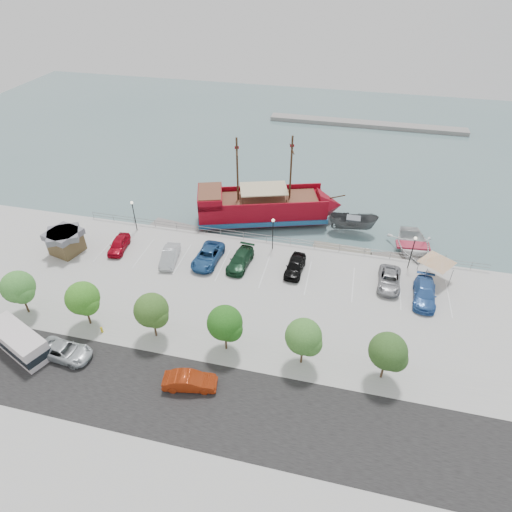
# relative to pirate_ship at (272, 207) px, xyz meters

# --- Properties ---
(ground) EXTENTS (160.00, 160.00, 0.00)m
(ground) POSITION_rel_pirate_ship_xyz_m (1.64, -14.43, -2.12)
(ground) COLOR slate
(land_slab) EXTENTS (100.00, 58.00, 1.20)m
(land_slab) POSITION_rel_pirate_ship_xyz_m (1.64, -35.43, -1.72)
(land_slab) COLOR #AEAEAE
(land_slab) RESTS_ON ground
(street) EXTENTS (100.00, 8.00, 0.04)m
(street) POSITION_rel_pirate_ship_xyz_m (1.64, -30.43, -1.11)
(street) COLOR black
(street) RESTS_ON land_slab
(sidewalk) EXTENTS (100.00, 4.00, 0.05)m
(sidewalk) POSITION_rel_pirate_ship_xyz_m (1.64, -24.43, -1.10)
(sidewalk) COLOR #9F9F9E
(sidewalk) RESTS_ON land_slab
(seawall_railing) EXTENTS (50.00, 0.06, 1.00)m
(seawall_railing) POSITION_rel_pirate_ship_xyz_m (1.64, -6.63, -0.59)
(seawall_railing) COLOR gray
(seawall_railing) RESTS_ON land_slab
(far_shore) EXTENTS (40.00, 3.00, 0.80)m
(far_shore) POSITION_rel_pirate_ship_xyz_m (11.64, 40.57, -1.72)
(far_shore) COLOR #979593
(far_shore) RESTS_ON ground
(pirate_ship) EXTENTS (20.39, 11.18, 12.63)m
(pirate_ship) POSITION_rel_pirate_ship_xyz_m (0.00, 0.00, 0.00)
(pirate_ship) COLOR maroon
(pirate_ship) RESTS_ON ground
(patrol_boat) EXTENTS (6.49, 2.74, 2.46)m
(patrol_boat) POSITION_rel_pirate_ship_xyz_m (10.92, -0.39, -0.88)
(patrol_boat) COLOR #4C4E50
(patrol_boat) RESTS_ON ground
(speedboat) EXTENTS (6.31, 8.35, 1.63)m
(speedboat) POSITION_rel_pirate_ship_xyz_m (18.44, -3.36, -1.30)
(speedboat) COLOR silver
(speedboat) RESTS_ON ground
(dock_west) EXTENTS (8.07, 3.39, 0.45)m
(dock_west) POSITION_rel_pirate_ship_xyz_m (-11.76, -5.23, -1.89)
(dock_west) COLOR gray
(dock_west) RESTS_ON ground
(dock_mid) EXTENTS (7.17, 2.23, 0.41)m
(dock_mid) POSITION_rel_pirate_ship_xyz_m (9.92, -5.23, -1.91)
(dock_mid) COLOR slate
(dock_mid) RESTS_ON ground
(dock_east) EXTENTS (7.42, 3.34, 0.41)m
(dock_east) POSITION_rel_pirate_ship_xyz_m (17.23, -5.23, -1.91)
(dock_east) COLOR slate
(dock_east) RESTS_ON ground
(shed) EXTENTS (4.27, 4.27, 2.89)m
(shed) POSITION_rel_pirate_ship_xyz_m (-22.36, -14.22, 0.43)
(shed) COLOR brown
(shed) RESTS_ON land_slab
(canopy_tent) EXTENTS (5.01, 5.01, 3.65)m
(canopy_tent) POSITION_rel_pirate_ship_xyz_m (20.22, -9.26, 2.06)
(canopy_tent) COLOR slate
(canopy_tent) RESTS_ON land_slab
(street_van) EXTENTS (5.20, 2.69, 1.40)m
(street_van) POSITION_rel_pirate_ship_xyz_m (-13.31, -28.66, -0.41)
(street_van) COLOR #AFB6BA
(street_van) RESTS_ON street
(street_sedan) EXTENTS (4.76, 2.40, 1.50)m
(street_sedan) POSITION_rel_pirate_ship_xyz_m (-1.14, -29.17, -0.37)
(street_sedan) COLOR #A12D0E
(street_sedan) RESTS_ON street
(shuttle_bus) EXTENTS (7.06, 4.73, 2.35)m
(shuttle_bus) POSITION_rel_pirate_ship_xyz_m (-17.70, -28.93, 0.02)
(shuttle_bus) COLOR silver
(shuttle_bus) RESTS_ON street
(fire_hydrant) EXTENTS (0.25, 0.25, 0.71)m
(fire_hydrant) POSITION_rel_pirate_ship_xyz_m (-11.64, -25.23, -0.73)
(fire_hydrant) COLOR gold
(fire_hydrant) RESTS_ON sidewalk
(lamp_post_left) EXTENTS (0.36, 0.36, 4.28)m
(lamp_post_left) POSITION_rel_pirate_ship_xyz_m (-16.36, -7.93, 1.82)
(lamp_post_left) COLOR black
(lamp_post_left) RESTS_ON land_slab
(lamp_post_mid) EXTENTS (0.36, 0.36, 4.28)m
(lamp_post_mid) POSITION_rel_pirate_ship_xyz_m (1.64, -7.93, 1.82)
(lamp_post_mid) COLOR black
(lamp_post_mid) RESTS_ON land_slab
(lamp_post_right) EXTENTS (0.36, 0.36, 4.28)m
(lamp_post_right) POSITION_rel_pirate_ship_xyz_m (17.64, -7.93, 1.82)
(lamp_post_right) COLOR black
(lamp_post_right) RESTS_ON land_slab
(tree_a) EXTENTS (3.30, 3.20, 5.00)m
(tree_a) POSITION_rel_pirate_ship_xyz_m (-20.22, -24.50, 2.18)
(tree_a) COLOR #473321
(tree_a) RESTS_ON sidewalk
(tree_b) EXTENTS (3.30, 3.20, 5.00)m
(tree_b) POSITION_rel_pirate_ship_xyz_m (-13.22, -24.50, 2.18)
(tree_b) COLOR #473321
(tree_b) RESTS_ON sidewalk
(tree_c) EXTENTS (3.30, 3.20, 5.00)m
(tree_c) POSITION_rel_pirate_ship_xyz_m (-6.22, -24.50, 2.18)
(tree_c) COLOR #473321
(tree_c) RESTS_ON sidewalk
(tree_d) EXTENTS (3.30, 3.20, 5.00)m
(tree_d) POSITION_rel_pirate_ship_xyz_m (0.78, -24.50, 2.18)
(tree_d) COLOR #473321
(tree_d) RESTS_ON sidewalk
(tree_e) EXTENTS (3.30, 3.20, 5.00)m
(tree_e) POSITION_rel_pirate_ship_xyz_m (7.78, -24.50, 2.18)
(tree_e) COLOR #473321
(tree_e) RESTS_ON sidewalk
(tree_f) EXTENTS (3.30, 3.20, 5.00)m
(tree_f) POSITION_rel_pirate_ship_xyz_m (14.78, -24.50, 2.18)
(tree_f) COLOR #473321
(tree_f) RESTS_ON sidewalk
(parked_car_a) EXTENTS (2.35, 4.59, 1.50)m
(parked_car_a) POSITION_rel_pirate_ship_xyz_m (-16.52, -12.35, -0.37)
(parked_car_a) COLOR #A50619
(parked_car_a) RESTS_ON land_slab
(parked_car_b) EXTENTS (2.31, 4.82, 1.53)m
(parked_car_b) POSITION_rel_pirate_ship_xyz_m (-9.58, -13.12, -0.35)
(parked_car_b) COLOR #B0B4B8
(parked_car_b) RESTS_ON land_slab
(parked_car_c) EXTENTS (2.88, 5.79, 1.58)m
(parked_car_c) POSITION_rel_pirate_ship_xyz_m (-5.22, -12.15, -0.33)
(parked_car_c) COLOR #214E86
(parked_car_c) RESTS_ON land_slab
(parked_car_d) EXTENTS (2.60, 5.40, 1.52)m
(parked_car_d) POSITION_rel_pirate_ship_xyz_m (-1.34, -11.95, -0.36)
(parked_car_d) COLOR #13351F
(parked_car_d) RESTS_ON land_slab
(parked_car_e) EXTENTS (2.23, 4.81, 1.60)m
(parked_car_e) POSITION_rel_pirate_ship_xyz_m (5.01, -11.64, -0.32)
(parked_car_e) COLOR black
(parked_car_e) RESTS_ON land_slab
(parked_car_g) EXTENTS (2.62, 5.21, 1.41)m
(parked_car_g) POSITION_rel_pirate_ship_xyz_m (15.39, -11.65, -0.41)
(parked_car_g) COLOR gray
(parked_car_g) RESTS_ON land_slab
(parked_car_h) EXTENTS (2.60, 5.62, 1.59)m
(parked_car_h) POSITION_rel_pirate_ship_xyz_m (18.95, -13.12, -0.32)
(parked_car_h) COLOR #315DA5
(parked_car_h) RESTS_ON land_slab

